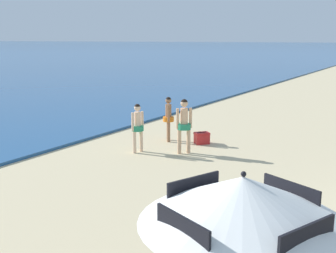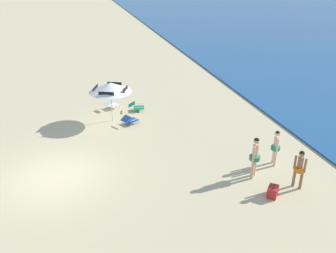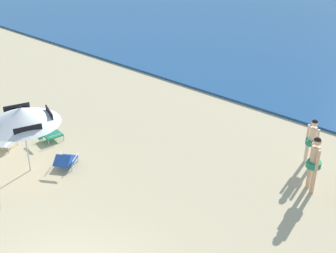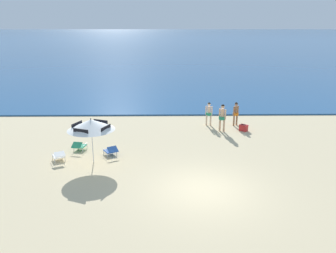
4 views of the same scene
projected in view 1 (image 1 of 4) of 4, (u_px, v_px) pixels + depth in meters
beach_umbrella_striped_main at (242, 200)px, 4.36m from camera, size 2.62×2.63×2.22m
person_standing_near_shore at (184, 122)px, 12.89m from camera, size 0.43×0.43×1.75m
person_standing_beside at (138, 125)px, 13.04m from camera, size 0.45×0.39×1.57m
person_wading_in at (168, 116)px, 14.50m from camera, size 0.40×0.39×1.59m
cooler_box at (202, 138)px, 14.27m from camera, size 0.60×0.59×0.43m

